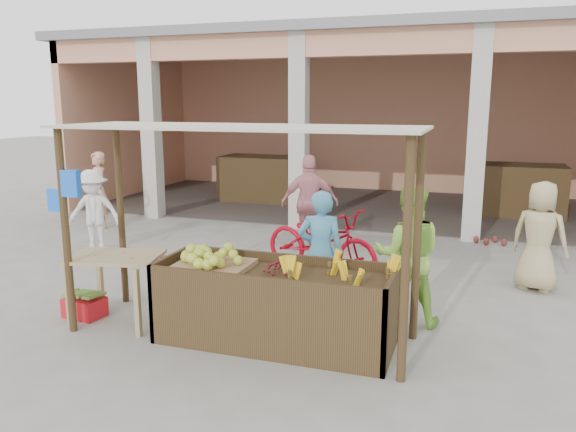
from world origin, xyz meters
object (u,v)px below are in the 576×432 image
(red_crate, at_px, (85,307))
(motorcycle, at_px, (321,240))
(fruit_stall, at_px, (275,308))
(vendor_blue, at_px, (320,248))
(side_table, at_px, (116,267))
(vendor_green, at_px, (408,251))

(red_crate, distance_m, motorcycle, 3.53)
(fruit_stall, bearing_deg, vendor_blue, 77.31)
(fruit_stall, xyz_separation_m, side_table, (-2.00, -0.05, 0.30))
(red_crate, height_order, vendor_green, vendor_green)
(fruit_stall, xyz_separation_m, vendor_blue, (0.23, 1.04, 0.44))
(vendor_blue, relative_size, motorcycle, 0.80)
(side_table, relative_size, motorcycle, 0.55)
(red_crate, xyz_separation_m, motorcycle, (2.34, 2.61, 0.43))
(vendor_blue, xyz_separation_m, vendor_green, (1.07, 0.01, 0.05))
(vendor_green, bearing_deg, fruit_stall, 30.99)
(vendor_blue, distance_m, motorcycle, 1.62)
(fruit_stall, xyz_separation_m, motorcycle, (-0.17, 2.58, 0.15))
(side_table, xyz_separation_m, motorcycle, (1.82, 2.63, -0.15))
(side_table, xyz_separation_m, vendor_blue, (2.23, 1.09, 0.14))
(vendor_blue, height_order, motorcycle, vendor_blue)
(motorcycle, bearing_deg, vendor_blue, -145.60)
(red_crate, xyz_separation_m, vendor_blue, (2.75, 1.07, 0.72))
(red_crate, bearing_deg, vendor_green, 23.41)
(red_crate, bearing_deg, vendor_blue, 28.97)
(red_crate, xyz_separation_m, vendor_green, (3.82, 1.08, 0.77))
(fruit_stall, height_order, red_crate, fruit_stall)
(fruit_stall, distance_m, vendor_green, 1.74)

